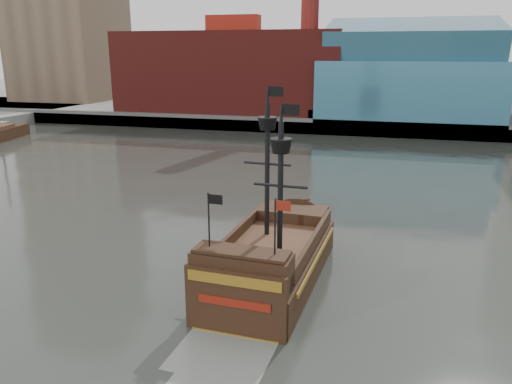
% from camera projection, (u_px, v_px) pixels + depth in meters
% --- Properties ---
extents(ground, '(400.00, 400.00, 0.00)m').
position_uv_depth(ground, '(214.00, 328.00, 25.11)').
color(ground, '#272924').
rests_on(ground, ground).
extents(promenade_far, '(220.00, 60.00, 2.00)m').
position_uv_depth(promenade_far, '(357.00, 110.00, 110.23)').
color(promenade_far, slate).
rests_on(promenade_far, ground).
extents(seawall, '(220.00, 1.00, 2.60)m').
position_uv_depth(seawall, '(343.00, 128.00, 82.77)').
color(seawall, '#4C4C49').
rests_on(seawall, ground).
extents(pirate_ship, '(5.87, 16.67, 12.32)m').
position_uv_depth(pirate_ship, '(271.00, 265.00, 29.85)').
color(pirate_ship, black).
rests_on(pirate_ship, ground).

